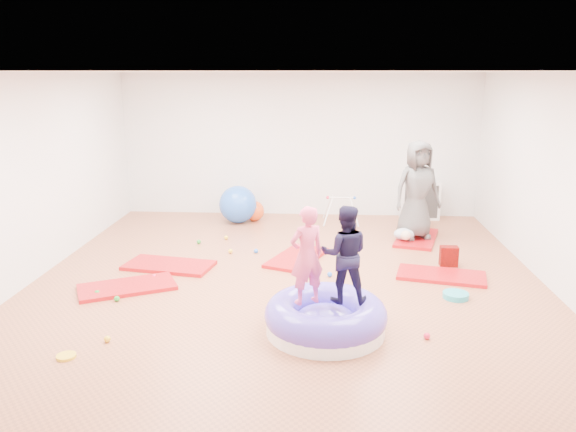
{
  "coord_description": "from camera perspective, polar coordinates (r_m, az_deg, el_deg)",
  "views": [
    {
      "loc": [
        0.45,
        -7.07,
        2.79
      ],
      "look_at": [
        0.0,
        0.3,
        0.9
      ],
      "focal_mm": 35.0,
      "sensor_mm": 36.0,
      "label": 1
    }
  ],
  "objects": [
    {
      "name": "room",
      "position": [
        7.22,
        -0.14,
        3.26
      ],
      "size": [
        7.01,
        8.01,
        2.81
      ],
      "color": "#A8603E",
      "rests_on": "ground"
    },
    {
      "name": "gym_mat_front_left",
      "position": [
        7.81,
        -16.03,
        -6.94
      ],
      "size": [
        1.39,
        1.11,
        0.05
      ],
      "primitive_type": "cube",
      "rotation": [
        0.0,
        0.0,
        0.46
      ],
      "color": "red",
      "rests_on": "ground"
    },
    {
      "name": "gym_mat_mid_left",
      "position": [
        8.51,
        -12.0,
        -4.93
      ],
      "size": [
        1.37,
        0.86,
        0.05
      ],
      "primitive_type": "cube",
      "rotation": [
        0.0,
        0.0,
        -0.18
      ],
      "color": "red",
      "rests_on": "ground"
    },
    {
      "name": "gym_mat_center_back",
      "position": [
        8.67,
        0.91,
        -4.25
      ],
      "size": [
        1.01,
        1.33,
        0.05
      ],
      "primitive_type": "cube",
      "rotation": [
        0.0,
        0.0,
        1.18
      ],
      "color": "red",
      "rests_on": "ground"
    },
    {
      "name": "gym_mat_right",
      "position": [
        8.21,
        15.31,
        -5.85
      ],
      "size": [
        1.31,
        0.86,
        0.05
      ],
      "primitive_type": "cube",
      "rotation": [
        0.0,
        0.0,
        -0.23
      ],
      "color": "red",
      "rests_on": "ground"
    },
    {
      "name": "gym_mat_rear_right",
      "position": [
        9.92,
        12.91,
        -2.19
      ],
      "size": [
        0.95,
        1.38,
        0.05
      ],
      "primitive_type": "cube",
      "rotation": [
        0.0,
        0.0,
        1.29
      ],
      "color": "red",
      "rests_on": "ground"
    },
    {
      "name": "inflatable_cushion",
      "position": [
        6.3,
        3.84,
        -10.3
      ],
      "size": [
        1.35,
        1.35,
        0.43
      ],
      "rotation": [
        0.0,
        0.0,
        0.22
      ],
      "color": "white",
      "rests_on": "ground"
    },
    {
      "name": "child_pink",
      "position": [
        6.02,
        1.92,
        -3.57
      ],
      "size": [
        0.47,
        0.42,
        1.09
      ],
      "primitive_type": "imported",
      "rotation": [
        0.0,
        0.0,
        3.65
      ],
      "color": "#EE4E7B",
      "rests_on": "inflatable_cushion"
    },
    {
      "name": "child_navy",
      "position": [
        6.1,
        5.8,
        -3.43
      ],
      "size": [
        0.53,
        0.42,
        1.09
      ],
      "primitive_type": "imported",
      "rotation": [
        0.0,
        0.0,
        3.13
      ],
      "color": "black",
      "rests_on": "inflatable_cushion"
    },
    {
      "name": "adult_caregiver",
      "position": [
        9.68,
        13.0,
        2.61
      ],
      "size": [
        0.93,
        0.74,
        1.66
      ],
      "primitive_type": "imported",
      "rotation": [
        0.0,
        0.0,
        0.3
      ],
      "color": "#4A4A4A",
      "rests_on": "gym_mat_rear_right"
    },
    {
      "name": "infant",
      "position": [
        9.62,
        11.76,
        -1.83
      ],
      "size": [
        0.35,
        0.36,
        0.21
      ],
      "color": "#AABBCC",
      "rests_on": "gym_mat_rear_right"
    },
    {
      "name": "ball_pit_balls",
      "position": [
        8.0,
        -7.45,
        -5.91
      ],
      "size": [
        4.1,
        3.91,
        0.07
      ],
      "color": "green",
      "rests_on": "ground"
    },
    {
      "name": "exercise_ball_blue",
      "position": [
        10.72,
        -5.12,
        1.18
      ],
      "size": [
        0.71,
        0.71,
        0.71
      ],
      "primitive_type": "sphere",
      "color": "blue",
      "rests_on": "ground"
    },
    {
      "name": "exercise_ball_orange",
      "position": [
        10.87,
        -3.47,
        0.52
      ],
      "size": [
        0.39,
        0.39,
        0.39
      ],
      "primitive_type": "sphere",
      "color": "#DC4B19",
      "rests_on": "ground"
    },
    {
      "name": "infant_play_gym",
      "position": [
        10.65,
        5.4,
        1.04
      ],
      "size": [
        0.68,
        0.64,
        0.52
      ],
      "rotation": [
        0.0,
        0.0,
        -0.11
      ],
      "color": "white",
      "rests_on": "ground"
    },
    {
      "name": "cube_shelf",
      "position": [
        11.29,
        13.24,
        1.61
      ],
      "size": [
        0.74,
        0.37,
        0.74
      ],
      "color": "white",
      "rests_on": "ground"
    },
    {
      "name": "balance_disc",
      "position": [
        7.53,
        16.67,
        -7.73
      ],
      "size": [
        0.33,
        0.33,
        0.07
      ],
      "primitive_type": "cylinder",
      "color": "teal",
      "rests_on": "ground"
    },
    {
      "name": "backpack",
      "position": [
        8.67,
        16.02,
        -3.95
      ],
      "size": [
        0.26,
        0.16,
        0.3
      ],
      "primitive_type": "cube",
      "rotation": [
        0.0,
        0.0,
        -0.02
      ],
      "color": "#9A0601",
      "rests_on": "ground"
    },
    {
      "name": "yellow_toy",
      "position": [
        6.25,
        -21.61,
        -13.11
      ],
      "size": [
        0.19,
        0.19,
        0.03
      ],
      "primitive_type": "cylinder",
      "color": "yellow",
      "rests_on": "ground"
    }
  ]
}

